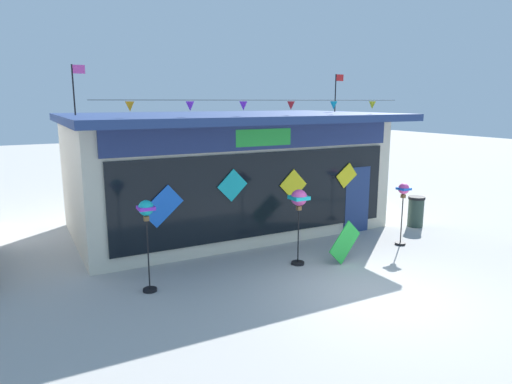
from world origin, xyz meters
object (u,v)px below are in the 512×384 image
(trash_bin, at_px, (416,211))
(display_kite_on_ground, at_px, (345,242))
(wind_spinner_far_left, at_px, (146,219))
(wind_spinner_left, at_px, (299,203))
(wind_spinner_center_left, at_px, (403,197))
(kite_shop_building, at_px, (225,170))

(trash_bin, xyz_separation_m, display_kite_on_ground, (-4.12, -1.58, 0.03))
(wind_spinner_far_left, relative_size, display_kite_on_ground, 2.05)
(wind_spinner_left, height_order, wind_spinner_center_left, wind_spinner_left)
(wind_spinner_center_left, bearing_deg, display_kite_on_ground, -169.86)
(kite_shop_building, relative_size, wind_spinner_center_left, 5.42)
(kite_shop_building, height_order, wind_spinner_left, kite_shop_building)
(wind_spinner_center_left, height_order, display_kite_on_ground, wind_spinner_center_left)
(wind_spinner_left, bearing_deg, wind_spinner_far_left, 178.30)
(wind_spinner_far_left, distance_m, wind_spinner_center_left, 7.03)
(kite_shop_building, height_order, wind_spinner_far_left, kite_shop_building)
(kite_shop_building, xyz_separation_m, display_kite_on_ground, (1.20, -4.45, -1.29))
(kite_shop_building, bearing_deg, trash_bin, -28.31)
(wind_spinner_far_left, bearing_deg, kite_shop_building, 47.91)
(wind_spinner_center_left, distance_m, trash_bin, 2.33)
(wind_spinner_left, relative_size, display_kite_on_ground, 1.96)
(kite_shop_building, bearing_deg, wind_spinner_center_left, -48.98)
(wind_spinner_center_left, distance_m, display_kite_on_ground, 2.49)
(wind_spinner_left, distance_m, display_kite_on_ground, 1.54)
(wind_spinner_left, xyz_separation_m, wind_spinner_center_left, (3.38, -0.03, -0.17))
(trash_bin, distance_m, display_kite_on_ground, 4.42)
(kite_shop_building, xyz_separation_m, trash_bin, (5.32, -2.87, -1.32))
(wind_spinner_far_left, relative_size, wind_spinner_center_left, 1.13)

